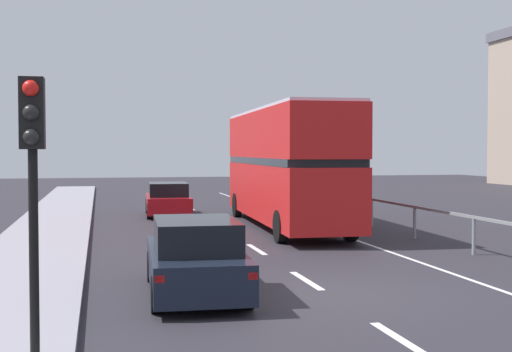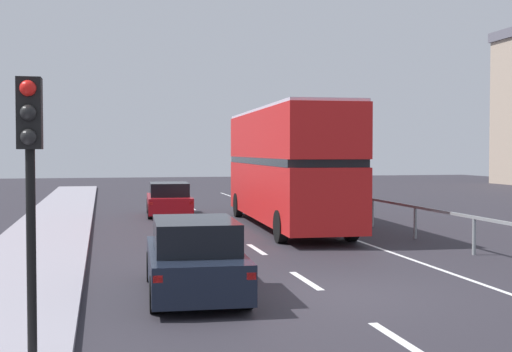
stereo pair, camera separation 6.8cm
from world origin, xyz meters
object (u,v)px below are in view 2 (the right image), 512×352
Objects in this scene: hatchback_car_near at (194,258)px; sedan_car_ahead at (169,200)px; traffic_signal_pole at (30,148)px; double_decker_bus_red at (286,164)px.

hatchback_car_near is 16.24m from sedan_car_ahead.
hatchback_car_near is 1.02× the size of sedan_car_ahead.
traffic_signal_pole is 20.72m from sedan_car_ahead.
traffic_signal_pole is at bearing -97.49° from sedan_car_ahead.
double_decker_bus_red is 6.77m from sedan_car_ahead.
traffic_signal_pole is (-2.61, -4.08, 2.11)m from hatchback_car_near.
double_decker_bus_red is at bearing 63.48° from traffic_signal_pole.
hatchback_car_near is 5.28m from traffic_signal_pole.
double_decker_bus_red is 3.20× the size of traffic_signal_pole.
double_decker_bus_red is 11.92m from hatchback_car_near.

